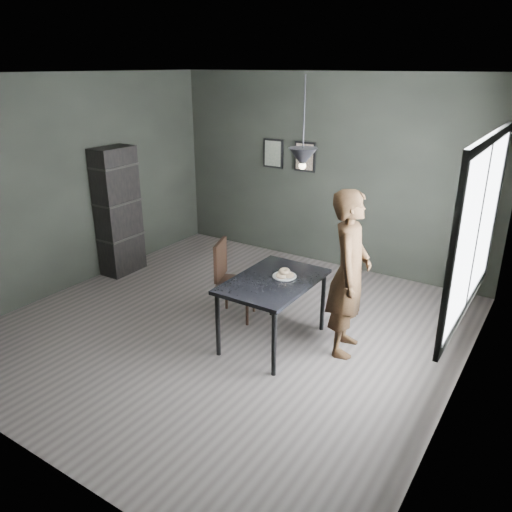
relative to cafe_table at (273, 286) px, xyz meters
The scene contains 13 objects.
ground 0.90m from the cafe_table, behind, with size 5.00×5.00×0.00m, color #3A3532.
back_wall 2.67m from the cafe_table, 103.50° to the left, with size 5.00×0.10×2.80m, color black.
ceiling 2.21m from the cafe_table, behind, with size 5.00×5.00×0.02m.
window_assembly 2.10m from the cafe_table, ahead, with size 0.04×1.96×1.56m.
cafe_table is the anchor object (origin of this frame).
white_plate 0.16m from the cafe_table, 59.48° to the left, with size 0.23×0.23×0.01m, color white.
donut_pile 0.18m from the cafe_table, 59.48° to the left, with size 0.20×0.20×0.09m.
woman 0.81m from the cafe_table, 21.92° to the left, with size 0.64×0.42×1.76m, color black.
wood_chair 0.80m from the cafe_table, 162.56° to the left, with size 0.53×0.53×0.96m.
shelf_unit 2.98m from the cafe_table, 169.52° to the left, with size 0.35×0.61×1.83m, color black.
pendant_lamp 1.41m from the cafe_table, 21.80° to the left, with size 0.28×0.28×0.86m.
framed_print_left 3.03m from the cafe_table, 121.30° to the left, with size 0.34×0.04×0.44m.
framed_print_right 2.80m from the cafe_table, 111.06° to the left, with size 0.34×0.04×0.44m.
Camera 1 is at (3.08, -4.16, 2.88)m, focal length 35.00 mm.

